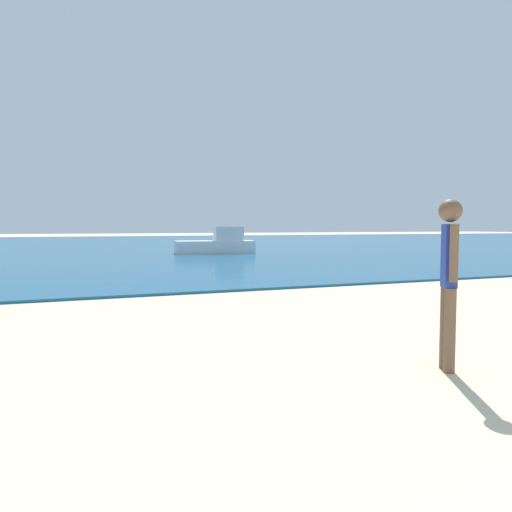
{
  "coord_description": "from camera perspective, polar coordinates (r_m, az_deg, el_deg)",
  "views": [
    {
      "loc": [
        -2.8,
        0.54,
        1.46
      ],
      "look_at": [
        0.25,
        8.03,
        0.97
      ],
      "focal_mm": 34.45,
      "sensor_mm": 36.0,
      "label": 1
    }
  ],
  "objects": [
    {
      "name": "water",
      "position": [
        40.33,
        -18.16,
        1.29
      ],
      "size": [
        160.0,
        60.0,
        0.06
      ],
      "primitive_type": "cube",
      "color": "#14567F",
      "rests_on": "ground"
    },
    {
      "name": "person_standing",
      "position": [
        5.29,
        21.5,
        -1.94
      ],
      "size": [
        0.23,
        0.36,
        1.73
      ],
      "rotation": [
        0.0,
        0.0,
        4.22
      ],
      "color": "brown",
      "rests_on": "ground"
    },
    {
      "name": "boat_near",
      "position": [
        25.46,
        -4.47,
        1.4
      ],
      "size": [
        4.17,
        1.76,
        1.37
      ],
      "rotation": [
        0.0,
        0.0,
        3.02
      ],
      "color": "white",
      "rests_on": "water"
    }
  ]
}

